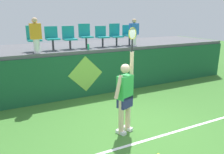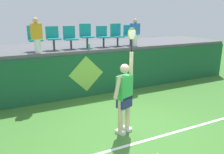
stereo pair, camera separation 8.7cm
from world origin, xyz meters
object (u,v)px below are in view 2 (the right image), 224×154
Objects in this scene: tennis_player at (124,95)px; stadium_chair_6 at (130,34)px; stadium_chair_0 at (35,37)px; stadium_chair_4 at (103,35)px; water_bottle at (89,47)px; stadium_chair_3 at (86,35)px; spectator_1 at (135,32)px; stadium_chair_1 at (53,37)px; spectator_0 at (37,35)px; stadium_chair_5 at (117,34)px; stadium_chair_2 at (70,37)px.

tennis_player reaches higher than stadium_chair_6.
stadium_chair_0 is 2.47m from stadium_chair_4.
tennis_player reaches higher than water_bottle.
water_bottle is at bearing -100.05° from stadium_chair_3.
stadium_chair_3 is 0.84× the size of spectator_1.
stadium_chair_1 reaches higher than stadium_chair_6.
spectator_0 is at bearing -169.41° from stadium_chair_4.
stadium_chair_0 reaches higher than stadium_chair_4.
tennis_player reaches higher than stadium_chair_5.
stadium_chair_5 is at bearing 0.86° from stadium_chair_4.
stadium_chair_3 is 0.66m from stadium_chair_4.
spectator_0 is 3.66m from spectator_1.
stadium_chair_1 is 0.77× the size of spectator_1.
stadium_chair_4 is 1.19m from stadium_chair_6.
stadium_chair_2 is 0.62m from stadium_chair_3.
stadium_chair_5 is at bearing 0.03° from stadium_chair_0.
spectator_1 is at bearing -90.00° from stadium_chair_6.
tennis_player is 2.93× the size of stadium_chair_3.
spectator_0 is at bearing 178.86° from water_bottle.
spectator_1 reaches higher than stadium_chair_1.
stadium_chair_0 is at bearing 179.83° from stadium_chair_4.
stadium_chair_3 is 1.26m from stadium_chair_5.
stadium_chair_1 is (-0.90, 3.51, 1.12)m from tennis_player.
stadium_chair_4 is at bearing 10.59° from spectator_0.
stadium_chair_5 is at bearing 65.83° from tennis_player.
spectator_0 is (-1.81, -0.47, 0.09)m from stadium_chair_3.
water_bottle is (0.23, 3.01, 0.77)m from tennis_player.
spectator_1 is (1.85, -0.40, 0.05)m from stadium_chair_3.
stadium_chair_6 is at bearing -0.05° from stadium_chair_4.
stadium_chair_4 is (1.88, -0.00, -0.02)m from stadium_chair_1.
stadium_chair_6 is at bearing -0.22° from stadium_chair_3.
stadium_chair_1 is at bearing 37.83° from spectator_0.
spectator_1 is at bearing -6.27° from stadium_chair_0.
stadium_chair_5 is at bearing 0.10° from stadium_chair_2.
stadium_chair_3 is at bearing -0.04° from stadium_chair_0.
stadium_chair_5 is (1.87, 0.00, 0.03)m from stadium_chair_2.
stadium_chair_4 is 2.52m from spectator_0.
stadium_chair_3 is (1.81, -0.00, 0.03)m from stadium_chair_0.
tennis_player is at bearing -114.17° from stadium_chair_5.
tennis_player is 3.03× the size of stadium_chair_0.
stadium_chair_3 is 0.79× the size of spectator_0.
stadium_chair_2 is (1.20, -0.00, -0.03)m from stadium_chair_0.
stadium_chair_3 is (0.61, 0.00, 0.05)m from stadium_chair_2.
spectator_1 is at bearing -7.36° from stadium_chair_1.
stadium_chair_6 is 0.72× the size of spectator_0.
stadium_chair_3 is at bearing 79.95° from water_bottle.
stadium_chair_5 is at bearing 0.19° from stadium_chair_1.
stadium_chair_1 is at bearing -179.53° from stadium_chair_2.
tennis_player is at bearing -95.17° from stadium_chair_3.
stadium_chair_0 is 0.76× the size of spectator_0.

